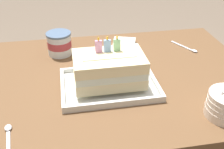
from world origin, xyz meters
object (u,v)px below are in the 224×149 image
object	(u,v)px
serving_spoon_by_bowls	(8,134)
napkin_pile	(124,43)
ice_cream_tub	(59,43)
birthday_cake	(109,69)
foil_tray	(109,85)
serving_spoon_near_tray	(189,49)

from	to	relation	value
serving_spoon_by_bowls	napkin_pile	size ratio (longest dim) A/B	1.18
ice_cream_tub	serving_spoon_by_bowls	bearing A→B (deg)	-107.99
birthday_cake	ice_cream_tub	bearing A→B (deg)	119.66
foil_tray	napkin_pile	world-z (taller)	foil_tray
foil_tray	ice_cream_tub	xyz separation A→B (m)	(-0.17, 0.29, 0.04)
birthday_cake	napkin_pile	distance (m)	0.36
napkin_pile	serving_spoon_by_bowls	bearing A→B (deg)	-131.05
serving_spoon_by_bowls	napkin_pile	xyz separation A→B (m)	(0.45, 0.52, 0.01)
foil_tray	birthday_cake	xyz separation A→B (m)	(0.00, 0.00, 0.07)
birthday_cake	serving_spoon_by_bowls	distance (m)	0.38
foil_tray	napkin_pile	distance (m)	0.35
ice_cream_tub	napkin_pile	size ratio (longest dim) A/B	0.86
serving_spoon_near_tray	napkin_pile	xyz separation A→B (m)	(-0.28, 0.09, 0.01)
foil_tray	serving_spoon_by_bowls	distance (m)	0.37
serving_spoon_near_tray	serving_spoon_by_bowls	size ratio (longest dim) A/B	0.96
foil_tray	serving_spoon_near_tray	distance (m)	0.47
ice_cream_tub	serving_spoon_near_tray	xyz separation A→B (m)	(0.57, -0.06, -0.05)
birthday_cake	serving_spoon_near_tray	bearing A→B (deg)	29.93
birthday_cake	serving_spoon_near_tray	xyz separation A→B (m)	(0.40, 0.23, -0.07)
serving_spoon_by_bowls	napkin_pile	world-z (taller)	napkin_pile
foil_tray	serving_spoon_by_bowls	size ratio (longest dim) A/B	2.34
birthday_cake	ice_cream_tub	distance (m)	0.34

